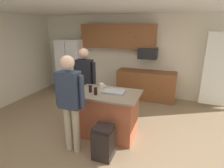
{
  "coord_description": "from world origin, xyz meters",
  "views": [
    {
      "loc": [
        1.46,
        -3.16,
        2.26
      ],
      "look_at": [
        0.18,
        0.43,
        1.05
      ],
      "focal_mm": 29.77,
      "sensor_mm": 36.0,
      "label": 1
    }
  ],
  "objects_px": {
    "person_guest_right": "(85,79)",
    "serving_tray": "(114,92)",
    "refrigerator": "(72,66)",
    "trash_bin": "(104,142)",
    "mug_ceramic_white": "(102,86)",
    "tumbler_amber": "(90,89)",
    "person_elder_center": "(70,98)",
    "microwave_over_range": "(148,53)",
    "kitchen_island": "(107,114)",
    "glass_short_whisky": "(96,91)"
  },
  "relations": [
    {
      "from": "person_guest_right",
      "to": "serving_tray",
      "type": "bearing_deg",
      "value": 6.53
    },
    {
      "from": "refrigerator",
      "to": "person_guest_right",
      "type": "bearing_deg",
      "value": -50.87
    },
    {
      "from": "refrigerator",
      "to": "serving_tray",
      "type": "distance_m",
      "value": 3.19
    },
    {
      "from": "serving_tray",
      "to": "trash_bin",
      "type": "height_order",
      "value": "serving_tray"
    },
    {
      "from": "mug_ceramic_white",
      "to": "trash_bin",
      "type": "xyz_separation_m",
      "value": [
        0.41,
        -0.94,
        -0.71
      ]
    },
    {
      "from": "refrigerator",
      "to": "tumbler_amber",
      "type": "height_order",
      "value": "refrigerator"
    },
    {
      "from": "person_elder_center",
      "to": "tumbler_amber",
      "type": "height_order",
      "value": "person_elder_center"
    },
    {
      "from": "refrigerator",
      "to": "mug_ceramic_white",
      "type": "xyz_separation_m",
      "value": [
        1.97,
        -2.03,
        0.1
      ]
    },
    {
      "from": "refrigerator",
      "to": "microwave_over_range",
      "type": "bearing_deg",
      "value": 2.6
    },
    {
      "from": "tumbler_amber",
      "to": "trash_bin",
      "type": "distance_m",
      "value": 1.1
    },
    {
      "from": "mug_ceramic_white",
      "to": "microwave_over_range",
      "type": "bearing_deg",
      "value": 73.71
    },
    {
      "from": "person_elder_center",
      "to": "refrigerator",
      "type": "bearing_deg",
      "value": 61.22
    },
    {
      "from": "tumbler_amber",
      "to": "serving_tray",
      "type": "bearing_deg",
      "value": 15.44
    },
    {
      "from": "kitchen_island",
      "to": "trash_bin",
      "type": "bearing_deg",
      "value": -74.11
    },
    {
      "from": "person_guest_right",
      "to": "microwave_over_range",
      "type": "bearing_deg",
      "value": 91.38
    },
    {
      "from": "refrigerator",
      "to": "glass_short_whisky",
      "type": "xyz_separation_m",
      "value": [
        2.02,
        -2.44,
        0.12
      ]
    },
    {
      "from": "person_guest_right",
      "to": "glass_short_whisky",
      "type": "relative_size",
      "value": 12.14
    },
    {
      "from": "microwave_over_range",
      "to": "serving_tray",
      "type": "height_order",
      "value": "microwave_over_range"
    },
    {
      "from": "microwave_over_range",
      "to": "kitchen_island",
      "type": "bearing_deg",
      "value": -99.96
    },
    {
      "from": "person_elder_center",
      "to": "trash_bin",
      "type": "distance_m",
      "value": 0.97
    },
    {
      "from": "mug_ceramic_white",
      "to": "trash_bin",
      "type": "bearing_deg",
      "value": -66.22
    },
    {
      "from": "microwave_over_range",
      "to": "glass_short_whisky",
      "type": "xyz_separation_m",
      "value": [
        -0.58,
        -2.56,
        -0.42
      ]
    },
    {
      "from": "glass_short_whisky",
      "to": "mug_ceramic_white",
      "type": "distance_m",
      "value": 0.41
    },
    {
      "from": "microwave_over_range",
      "to": "tumbler_amber",
      "type": "height_order",
      "value": "microwave_over_range"
    },
    {
      "from": "refrigerator",
      "to": "person_elder_center",
      "type": "relative_size",
      "value": 1.01
    },
    {
      "from": "kitchen_island",
      "to": "trash_bin",
      "type": "distance_m",
      "value": 0.76
    },
    {
      "from": "tumbler_amber",
      "to": "microwave_over_range",
      "type": "bearing_deg",
      "value": 72.95
    },
    {
      "from": "microwave_over_range",
      "to": "kitchen_island",
      "type": "relative_size",
      "value": 0.42
    },
    {
      "from": "trash_bin",
      "to": "tumbler_amber",
      "type": "bearing_deg",
      "value": 130.29
    },
    {
      "from": "refrigerator",
      "to": "person_guest_right",
      "type": "height_order",
      "value": "refrigerator"
    },
    {
      "from": "refrigerator",
      "to": "kitchen_island",
      "type": "relative_size",
      "value": 1.37
    },
    {
      "from": "microwave_over_range",
      "to": "kitchen_island",
      "type": "distance_m",
      "value": 2.6
    },
    {
      "from": "microwave_over_range",
      "to": "trash_bin",
      "type": "xyz_separation_m",
      "value": [
        -0.22,
        -3.08,
        -1.15
      ]
    },
    {
      "from": "trash_bin",
      "to": "mug_ceramic_white",
      "type": "bearing_deg",
      "value": 113.78
    },
    {
      "from": "microwave_over_range",
      "to": "tumbler_amber",
      "type": "relative_size",
      "value": 3.94
    },
    {
      "from": "refrigerator",
      "to": "kitchen_island",
      "type": "xyz_separation_m",
      "value": [
        2.18,
        -2.25,
        -0.42
      ]
    },
    {
      "from": "microwave_over_range",
      "to": "mug_ceramic_white",
      "type": "height_order",
      "value": "microwave_over_range"
    },
    {
      "from": "person_elder_center",
      "to": "serving_tray",
      "type": "distance_m",
      "value": 0.94
    },
    {
      "from": "microwave_over_range",
      "to": "trash_bin",
      "type": "relative_size",
      "value": 0.92
    },
    {
      "from": "glass_short_whisky",
      "to": "serving_tray",
      "type": "height_order",
      "value": "glass_short_whisky"
    },
    {
      "from": "person_guest_right",
      "to": "trash_bin",
      "type": "height_order",
      "value": "person_guest_right"
    },
    {
      "from": "kitchen_island",
      "to": "serving_tray",
      "type": "distance_m",
      "value": 0.51
    },
    {
      "from": "tumbler_amber",
      "to": "glass_short_whisky",
      "type": "distance_m",
      "value": 0.2
    },
    {
      "from": "microwave_over_range",
      "to": "glass_short_whisky",
      "type": "distance_m",
      "value": 2.66
    },
    {
      "from": "kitchen_island",
      "to": "mug_ceramic_white",
      "type": "height_order",
      "value": "mug_ceramic_white"
    },
    {
      "from": "person_guest_right",
      "to": "glass_short_whisky",
      "type": "bearing_deg",
      "value": -15.6
    },
    {
      "from": "refrigerator",
      "to": "person_elder_center",
      "type": "height_order",
      "value": "refrigerator"
    },
    {
      "from": "mug_ceramic_white",
      "to": "trash_bin",
      "type": "relative_size",
      "value": 0.22
    },
    {
      "from": "refrigerator",
      "to": "mug_ceramic_white",
      "type": "bearing_deg",
      "value": -45.8
    },
    {
      "from": "microwave_over_range",
      "to": "serving_tray",
      "type": "distance_m",
      "value": 2.39
    }
  ]
}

